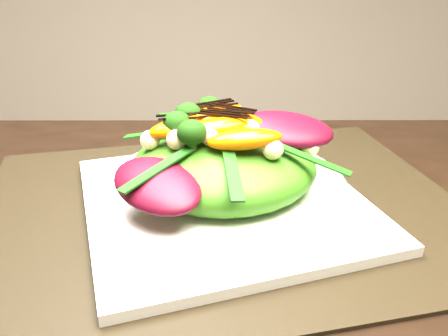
{
  "coord_description": "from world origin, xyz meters",
  "views": [
    {
      "loc": [
        -0.2,
        -0.26,
        1.0
      ],
      "look_at": [
        -0.2,
        0.17,
        0.8
      ],
      "focal_mm": 38.0,
      "sensor_mm": 36.0,
      "label": 1
    }
  ],
  "objects_px": {
    "salad_bowl": "(224,189)",
    "plate_base": "(224,202)",
    "lettuce_mound": "(224,164)",
    "placemat": "(224,208)",
    "orange_segment": "(213,117)"
  },
  "relations": [
    {
      "from": "salad_bowl",
      "to": "plate_base",
      "type": "bearing_deg",
      "value": 0.0
    },
    {
      "from": "lettuce_mound",
      "to": "placemat",
      "type": "bearing_deg",
      "value": 0.0
    },
    {
      "from": "placemat",
      "to": "salad_bowl",
      "type": "bearing_deg",
      "value": 180.0
    },
    {
      "from": "lettuce_mound",
      "to": "orange_segment",
      "type": "distance_m",
      "value": 0.05
    },
    {
      "from": "placemat",
      "to": "orange_segment",
      "type": "relative_size",
      "value": 7.18
    },
    {
      "from": "lettuce_mound",
      "to": "plate_base",
      "type": "bearing_deg",
      "value": 0.0
    },
    {
      "from": "salad_bowl",
      "to": "lettuce_mound",
      "type": "xyz_separation_m",
      "value": [
        0.0,
        0.0,
        0.03
      ]
    },
    {
      "from": "plate_base",
      "to": "orange_segment",
      "type": "height_order",
      "value": "orange_segment"
    },
    {
      "from": "salad_bowl",
      "to": "lettuce_mound",
      "type": "relative_size",
      "value": 1.35
    },
    {
      "from": "placemat",
      "to": "lettuce_mound",
      "type": "height_order",
      "value": "lettuce_mound"
    },
    {
      "from": "lettuce_mound",
      "to": "salad_bowl",
      "type": "bearing_deg",
      "value": 180.0
    },
    {
      "from": "placemat",
      "to": "orange_segment",
      "type": "height_order",
      "value": "orange_segment"
    },
    {
      "from": "plate_base",
      "to": "orange_segment",
      "type": "distance_m",
      "value": 0.09
    },
    {
      "from": "placemat",
      "to": "plate_base",
      "type": "xyz_separation_m",
      "value": [
        -0.0,
        0.0,
        0.01
      ]
    },
    {
      "from": "plate_base",
      "to": "orange_segment",
      "type": "xyz_separation_m",
      "value": [
        -0.01,
        0.03,
        0.08
      ]
    }
  ]
}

